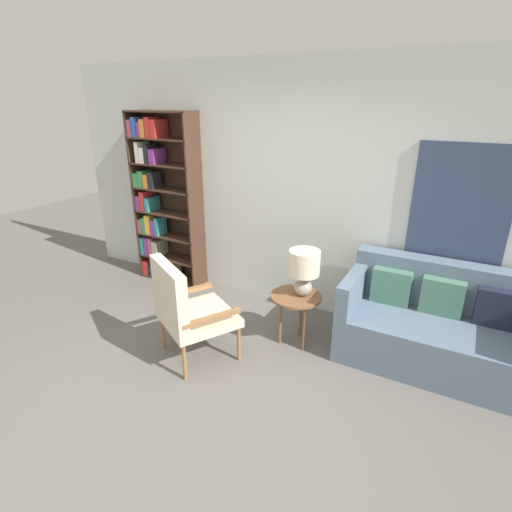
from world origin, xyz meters
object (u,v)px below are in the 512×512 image
(couch, at_px, (436,327))
(side_table, at_px, (296,301))
(table_lamp, at_px, (304,267))
(bookshelf, at_px, (160,202))
(armchair, at_px, (185,306))

(couch, relative_size, side_table, 3.08)
(side_table, distance_m, table_lamp, 0.36)
(couch, distance_m, side_table, 1.29)
(couch, bearing_deg, bookshelf, 175.81)
(armchair, height_order, couch, armchair)
(armchair, distance_m, side_table, 1.06)
(table_lamp, bearing_deg, side_table, -144.79)
(armchair, xyz_separation_m, side_table, (0.78, 0.72, -0.08))
(couch, height_order, table_lamp, table_lamp)
(bookshelf, bearing_deg, couch, -4.19)
(armchair, distance_m, table_lamp, 1.15)
(side_table, xyz_separation_m, table_lamp, (0.05, 0.04, 0.35))
(couch, bearing_deg, table_lamp, -164.66)
(armchair, relative_size, table_lamp, 2.16)
(bookshelf, xyz_separation_m, side_table, (2.16, -0.61, -0.58))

